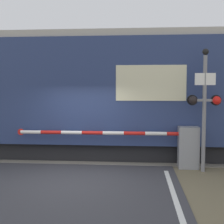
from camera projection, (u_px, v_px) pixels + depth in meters
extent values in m
plane|color=#6B6047|center=(75.00, 179.00, 8.23)|extent=(80.00, 80.00, 0.00)
cube|color=slate|center=(92.00, 154.00, 11.37)|extent=(36.00, 3.20, 0.03)
cube|color=#595451|center=(89.00, 156.00, 10.65)|extent=(36.00, 0.08, 0.10)
cube|color=#595451|center=(95.00, 148.00, 12.08)|extent=(36.00, 0.08, 0.10)
cube|color=black|center=(149.00, 147.00, 11.17)|extent=(19.80, 2.44, 0.60)
cube|color=navy|center=(149.00, 91.00, 11.02)|extent=(21.52, 2.88, 3.42)
cube|color=#ADA89E|center=(150.00, 38.00, 10.88)|extent=(21.09, 2.65, 0.24)
cube|color=beige|center=(151.00, 83.00, 9.56)|extent=(2.15, 0.02, 1.10)
cube|color=gray|center=(188.00, 147.00, 9.38)|extent=(0.60, 0.44, 1.25)
cylinder|color=gray|center=(189.00, 134.00, 9.34)|extent=(0.16, 0.16, 0.18)
cylinder|color=red|center=(178.00, 134.00, 9.37)|extent=(0.65, 0.11, 0.11)
cylinder|color=white|center=(156.00, 134.00, 9.43)|extent=(0.65, 0.11, 0.11)
cylinder|color=red|center=(135.00, 133.00, 9.48)|extent=(0.65, 0.11, 0.11)
cylinder|color=white|center=(113.00, 133.00, 9.54)|extent=(0.65, 0.11, 0.11)
cylinder|color=red|center=(92.00, 133.00, 9.59)|extent=(0.65, 0.11, 0.11)
cylinder|color=white|center=(72.00, 133.00, 9.64)|extent=(0.65, 0.11, 0.11)
cylinder|color=red|center=(51.00, 132.00, 9.70)|extent=(0.65, 0.11, 0.11)
cylinder|color=white|center=(31.00, 132.00, 9.75)|extent=(0.65, 0.11, 0.11)
cylinder|color=red|center=(21.00, 132.00, 9.78)|extent=(0.20, 0.02, 0.20)
cylinder|color=gray|center=(204.00, 114.00, 8.90)|extent=(0.11, 0.11, 3.33)
cube|color=gray|center=(204.00, 100.00, 8.87)|extent=(0.79, 0.07, 0.07)
sphere|color=black|center=(193.00, 100.00, 8.85)|extent=(0.24, 0.24, 0.24)
sphere|color=red|center=(217.00, 100.00, 8.80)|extent=(0.24, 0.24, 0.24)
cylinder|color=black|center=(192.00, 100.00, 8.96)|extent=(0.30, 0.06, 0.30)
cylinder|color=black|center=(216.00, 100.00, 8.90)|extent=(0.30, 0.06, 0.30)
cube|color=white|center=(205.00, 79.00, 8.79)|extent=(0.58, 0.02, 0.34)
sphere|color=black|center=(206.00, 52.00, 8.77)|extent=(0.18, 0.18, 0.18)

